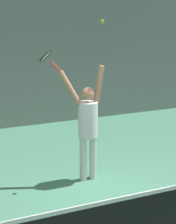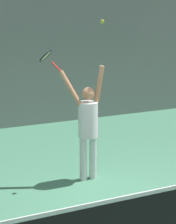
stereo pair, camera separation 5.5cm
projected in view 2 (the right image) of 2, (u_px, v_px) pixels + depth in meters
The scene contains 6 objects.
ground_plane at pixel (121, 213), 6.22m from camera, with size 18.00×18.00×0.00m, color #4C8C6B.
back_wall at pixel (23, 31), 10.32m from camera, with size 18.00×0.10×5.00m.
court_net at pixel (170, 220), 5.01m from camera, with size 8.37×0.07×1.06m.
tennis_player at pixel (88, 123), 7.21m from camera, with size 0.78×0.45×2.09m.
tennis_racket at pixel (47, 57), 7.00m from camera, with size 0.40×0.37×0.38m.
tennis_ball at pixel (102, 22), 6.78m from camera, with size 0.07×0.07×0.07m.
Camera 2 is at (-2.77, -4.95, 3.03)m, focal length 65.00 mm.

